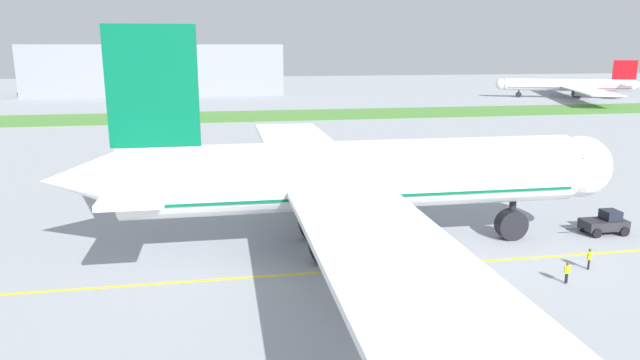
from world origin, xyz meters
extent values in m
plane|color=#9399A0|center=(0.00, 0.00, 0.00)|extent=(600.00, 600.00, 0.00)
cube|color=yellow|center=(0.00, -1.82, 0.00)|extent=(280.00, 0.36, 0.01)
cube|color=#4C8438|center=(0.00, 103.24, 0.05)|extent=(320.00, 24.00, 0.10)
cylinder|color=white|center=(-5.66, 3.12, 6.64)|extent=(38.88, 6.13, 5.90)
cube|color=#055938|center=(-5.66, 3.12, 5.60)|extent=(37.32, 5.65, 0.71)
sphere|color=white|center=(15.38, 2.99, 6.64)|extent=(5.60, 5.60, 5.60)
cone|color=white|center=(-27.74, 3.25, 7.08)|extent=(6.52, 5.05, 5.01)
cube|color=#055938|center=(-21.98, 3.21, 14.31)|extent=(7.00, 0.63, 9.44)
cube|color=white|center=(-22.72, 9.12, 7.52)|extent=(4.33, 9.46, 0.41)
cube|color=white|center=(-22.79, -2.68, 7.52)|extent=(4.33, 9.46, 0.41)
cube|color=white|center=(-7.49, 23.56, 5.90)|extent=(8.75, 35.01, 0.47)
cube|color=white|center=(-7.73, -17.30, 5.90)|extent=(8.75, 35.01, 0.47)
cylinder|color=#B7BABF|center=(-6.37, 15.68, 4.11)|extent=(5.62, 3.28, 3.24)
cylinder|color=black|center=(-3.56, 15.67, 4.11)|extent=(0.51, 3.41, 3.41)
cylinder|color=#B7BABF|center=(-6.52, -9.44, 4.11)|extent=(5.62, 3.28, 3.24)
cylinder|color=black|center=(-3.71, -9.46, 4.11)|extent=(0.51, 3.41, 3.41)
cylinder|color=black|center=(9.10, 3.03, 2.54)|extent=(0.62, 0.62, 2.29)
cylinder|color=black|center=(9.10, 3.03, 1.40)|extent=(2.81, 1.28, 2.80)
cylinder|color=black|center=(-8.75, 6.23, 2.54)|extent=(0.62, 0.62, 2.29)
cylinder|color=black|center=(-8.75, 6.23, 1.40)|extent=(2.81, 1.28, 2.80)
cylinder|color=black|center=(-8.79, 0.04, 2.54)|extent=(0.62, 0.62, 2.29)
cylinder|color=black|center=(-8.79, 0.04, 1.40)|extent=(2.81, 1.28, 2.80)
cube|color=black|center=(14.50, 3.00, 7.37)|extent=(2.09, 4.44, 1.06)
sphere|color=black|center=(-20.41, 6.09, 7.17)|extent=(0.41, 0.41, 0.41)
sphere|color=black|center=(-17.95, 6.08, 7.17)|extent=(0.41, 0.41, 0.41)
sphere|color=black|center=(-15.49, 6.06, 7.17)|extent=(0.41, 0.41, 0.41)
sphere|color=black|center=(-13.03, 6.05, 7.17)|extent=(0.41, 0.41, 0.41)
sphere|color=black|center=(-10.57, 6.04, 7.17)|extent=(0.41, 0.41, 0.41)
sphere|color=black|center=(-8.11, 6.02, 7.17)|extent=(0.41, 0.41, 0.41)
sphere|color=black|center=(-5.65, 6.01, 7.17)|extent=(0.41, 0.41, 0.41)
sphere|color=black|center=(-3.19, 5.99, 7.17)|extent=(0.41, 0.41, 0.41)
sphere|color=black|center=(-0.73, 5.98, 7.17)|extent=(0.41, 0.41, 0.41)
sphere|color=black|center=(1.73, 5.96, 7.17)|extent=(0.41, 0.41, 0.41)
sphere|color=black|center=(4.19, 5.95, 7.17)|extent=(0.41, 0.41, 0.41)
sphere|color=black|center=(6.65, 5.93, 7.17)|extent=(0.41, 0.41, 0.41)
sphere|color=black|center=(9.11, 5.92, 7.17)|extent=(0.41, 0.41, 0.41)
cube|color=#26262B|center=(18.58, 2.97, 0.90)|extent=(4.10, 2.17, 0.90)
cube|color=black|center=(19.19, 2.97, 1.80)|extent=(1.48, 1.64, 0.90)
cylinder|color=black|center=(15.64, 2.99, 0.60)|extent=(1.80, 0.13, 0.12)
cylinder|color=black|center=(17.14, 1.91, 0.45)|extent=(0.90, 0.36, 0.90)
cylinder|color=black|center=(17.16, 4.06, 0.45)|extent=(0.90, 0.36, 0.90)
cylinder|color=black|center=(20.00, 1.89, 0.45)|extent=(0.90, 0.36, 0.90)
cylinder|color=black|center=(20.02, 4.04, 0.45)|extent=(0.90, 0.36, 0.90)
cylinder|color=black|center=(11.65, -4.86, 0.43)|extent=(0.13, 0.13, 0.87)
cylinder|color=#BFE519|center=(11.76, -4.76, 1.15)|extent=(0.10, 0.10, 0.55)
cylinder|color=black|center=(11.50, -5.00, 0.43)|extent=(0.13, 0.13, 0.87)
cylinder|color=#BFE519|center=(11.38, -5.10, 1.15)|extent=(0.10, 0.10, 0.55)
cube|color=#BFE519|center=(11.57, -4.93, 1.18)|extent=(0.51, 0.50, 0.62)
sphere|color=brown|center=(11.57, -4.93, 1.61)|extent=(0.24, 0.24, 0.24)
cylinder|color=black|center=(8.09, -7.19, 0.42)|extent=(0.12, 0.12, 0.84)
cylinder|color=#BFE519|center=(7.96, -7.26, 1.10)|extent=(0.10, 0.10, 0.53)
cylinder|color=black|center=(8.27, -7.11, 0.42)|extent=(0.12, 0.12, 0.84)
cylinder|color=#BFE519|center=(8.40, -7.04, 1.10)|extent=(0.10, 0.10, 0.53)
cube|color=#BFE519|center=(8.18, -7.15, 1.13)|extent=(0.50, 0.41, 0.59)
sphere|color=brown|center=(8.18, -7.15, 1.55)|extent=(0.23, 0.23, 0.23)
cube|color=#33478C|center=(-0.44, 41.13, 1.76)|extent=(4.25, 3.25, 2.62)
cube|color=#33478C|center=(-2.71, 40.34, 1.37)|extent=(2.05, 2.41, 1.83)
cube|color=#263347|center=(-3.35, 40.12, 1.73)|extent=(0.67, 1.72, 0.81)
cylinder|color=black|center=(-2.36, 39.33, 0.45)|extent=(0.95, 0.58, 0.90)
cylinder|color=black|center=(-3.06, 41.35, 0.45)|extent=(0.95, 0.58, 0.90)
cylinder|color=black|center=(0.79, 40.43, 0.45)|extent=(0.95, 0.58, 0.90)
cylinder|color=black|center=(0.09, 42.45, 0.45)|extent=(0.95, 0.58, 0.90)
cube|color=white|center=(-16.26, 43.25, 1.48)|extent=(4.38, 2.25, 2.06)
cube|color=white|center=(-19.01, 43.35, 1.36)|extent=(1.75, 2.07, 1.82)
cube|color=#263347|center=(-19.79, 43.38, 1.73)|extent=(0.14, 1.76, 0.80)
cylinder|color=black|center=(-19.05, 42.31, 0.45)|extent=(0.91, 0.33, 0.90)
cylinder|color=black|center=(-18.97, 44.40, 0.45)|extent=(0.91, 0.33, 0.90)
cylinder|color=black|center=(-15.22, 42.17, 0.45)|extent=(0.91, 0.33, 0.90)
cylinder|color=black|center=(-15.14, 44.26, 0.45)|extent=(0.91, 0.33, 0.90)
cube|color=#33478C|center=(16.37, 39.49, 1.83)|extent=(5.05, 3.66, 2.76)
cube|color=#33478C|center=(19.09, 40.63, 1.43)|extent=(2.41, 2.50, 1.96)
cube|color=#263347|center=(19.86, 40.95, 1.82)|extent=(0.73, 1.62, 0.86)
cylinder|color=black|center=(18.70, 41.57, 0.45)|extent=(0.95, 0.62, 0.90)
cylinder|color=black|center=(19.48, 39.68, 0.45)|extent=(0.95, 0.62, 0.90)
cylinder|color=black|center=(14.91, 39.99, 0.45)|extent=(0.95, 0.62, 0.90)
cylinder|color=black|center=(15.69, 38.11, 0.45)|extent=(0.95, 0.62, 0.90)
cylinder|color=white|center=(101.54, 136.73, 4.47)|extent=(40.53, 18.48, 3.98)
cube|color=#B20C14|center=(101.54, 136.73, 3.78)|extent=(38.86, 17.59, 0.48)
sphere|color=white|center=(80.95, 144.50, 4.47)|extent=(3.78, 3.78, 3.78)
cone|color=white|center=(122.78, 128.72, 4.77)|extent=(5.28, 4.70, 3.38)
cube|color=#B20C14|center=(117.98, 130.53, 9.64)|extent=(7.18, 3.03, 6.36)
cube|color=white|center=(117.36, 126.52, 5.07)|extent=(6.55, 7.58, 0.28)
cube|color=white|center=(120.16, 133.96, 5.07)|extent=(6.55, 7.58, 0.28)
cube|color=white|center=(96.16, 116.53, 3.98)|extent=(21.89, 38.46, 0.32)
cube|color=white|center=(110.84, 155.46, 3.98)|extent=(21.89, 38.46, 0.32)
cylinder|color=#B7BABF|center=(97.97, 124.89, 2.77)|extent=(4.31, 3.38, 2.19)
cylinder|color=black|center=(96.21, 125.56, 2.77)|extent=(1.12, 2.26, 2.30)
cylinder|color=#B7BABF|center=(106.68, 147.98, 2.77)|extent=(4.31, 3.38, 2.19)
cylinder|color=black|center=(104.91, 148.65, 2.77)|extent=(1.12, 2.26, 2.30)
cylinder|color=black|center=(86.67, 142.34, 1.71)|extent=(0.42, 0.42, 1.54)
cylinder|color=black|center=(86.67, 142.34, 0.94)|extent=(2.07, 1.46, 1.89)
cylinder|color=black|center=(103.94, 133.60, 1.71)|extent=(0.42, 0.42, 1.54)
cylinder|color=black|center=(103.94, 133.60, 0.94)|extent=(2.07, 1.46, 1.89)
cylinder|color=black|center=(105.41, 137.50, 1.71)|extent=(0.42, 0.42, 1.54)
cylinder|color=black|center=(105.41, 137.50, 0.94)|extent=(2.07, 1.46, 1.89)
cube|color=gray|center=(-37.97, 176.17, 9.00)|extent=(90.16, 20.00, 18.00)
camera|label=1|loc=(-17.12, -43.38, 17.35)|focal=32.18mm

